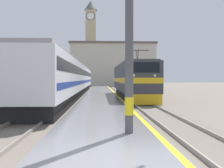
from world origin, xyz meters
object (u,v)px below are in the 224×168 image
object	(u,v)px
locomotive_train	(132,81)
clock_tower	(91,41)
catenary_mast	(132,21)
passenger_train	(73,79)

from	to	relation	value
locomotive_train	clock_tower	bearing A→B (deg)	96.22
locomotive_train	clock_tower	world-z (taller)	clock_tower
locomotive_train	catenary_mast	size ratio (longest dim) A/B	1.95
catenary_mast	clock_tower	xyz separation A→B (m)	(-3.91, 74.50, 10.04)
passenger_train	clock_tower	size ratio (longest dim) A/B	1.62
locomotive_train	catenary_mast	distance (m)	18.19
clock_tower	catenary_mast	bearing A→B (deg)	-86.99
clock_tower	locomotive_train	bearing A→B (deg)	-83.78
locomotive_train	passenger_train	size ratio (longest dim) A/B	0.34
locomotive_train	passenger_train	world-z (taller)	locomotive_train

